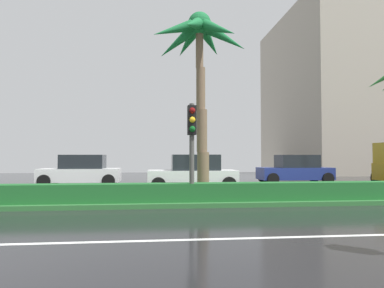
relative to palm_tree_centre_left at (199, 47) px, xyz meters
name	(u,v)px	position (x,y,z in m)	size (l,w,h in m)	color
ground_plane	(74,200)	(-4.84, 0.57, -5.97)	(90.00, 42.00, 0.10)	black
median_strip	(67,200)	(-4.84, -0.43, -5.85)	(85.50, 4.00, 0.15)	#2D6B33
median_hedge	(56,194)	(-4.84, -1.83, -5.47)	(76.50, 0.70, 0.60)	#1E6028
palm_tree_centre_left	(199,47)	(0.00, 0.00, 0.00)	(3.95, 3.96, 7.16)	brown
traffic_signal_median_right	(192,134)	(-0.49, -2.06, -3.55)	(0.28, 0.43, 3.23)	#4C4C47
car_in_traffic_second	(81,171)	(-5.77, 6.28, -5.10)	(4.30, 2.02, 1.72)	white
car_in_traffic_third	(193,173)	(0.15, 3.53, -5.10)	(4.30, 2.02, 1.72)	white
car_in_traffic_fourth	(295,170)	(6.71, 6.77, -5.10)	(4.30, 2.02, 1.72)	navy
building_far_right	(363,95)	(20.22, 20.87, 2.22)	(17.40, 15.97, 16.28)	#A89E8E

